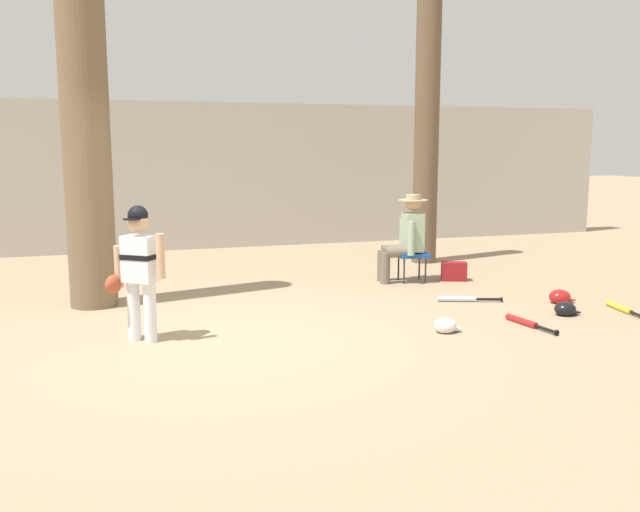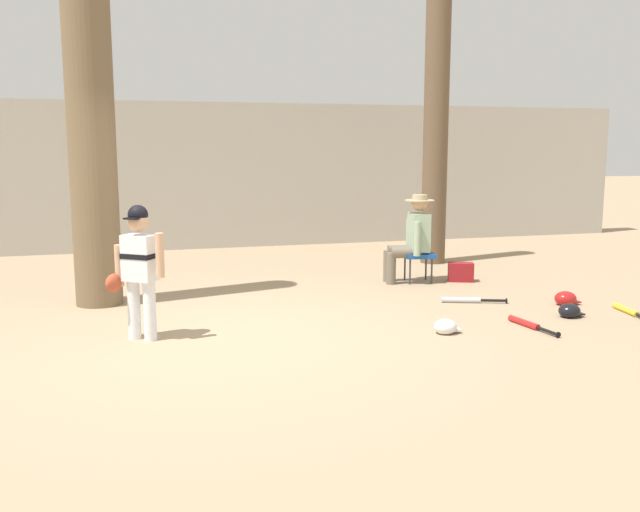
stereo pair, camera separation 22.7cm
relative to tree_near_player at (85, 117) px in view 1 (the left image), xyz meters
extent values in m
plane|color=#9E8466|center=(1.21, -1.99, -2.18)|extent=(60.00, 60.00, 0.00)
cube|color=#ADA89E|center=(1.21, 4.34, -0.86)|extent=(18.00, 0.36, 2.62)
cylinder|color=brown|center=(0.00, 0.00, 0.27)|extent=(0.54, 0.54, 4.89)
cone|color=brown|center=(0.00, 0.00, -2.18)|extent=(0.73, 0.73, 0.32)
cylinder|color=brown|center=(5.06, 1.64, -0.06)|extent=(0.39, 0.39, 4.24)
cone|color=brown|center=(5.06, 1.64, -2.18)|extent=(0.51, 0.51, 0.23)
cylinder|color=white|center=(0.52, -1.77, -1.89)|extent=(0.12, 0.12, 0.58)
cylinder|color=white|center=(0.37, -1.66, -1.89)|extent=(0.12, 0.12, 0.58)
cube|color=white|center=(0.44, -1.72, -1.38)|extent=(0.36, 0.34, 0.44)
cube|color=black|center=(0.44, -1.72, -1.35)|extent=(0.37, 0.35, 0.05)
sphere|color=tan|center=(0.44, -1.72, -1.03)|extent=(0.20, 0.20, 0.20)
sphere|color=black|center=(0.44, -1.72, -0.97)|extent=(0.19, 0.19, 0.19)
cube|color=black|center=(0.39, -1.79, -0.99)|extent=(0.17, 0.16, 0.02)
cylinder|color=tan|center=(0.62, -1.87, -1.34)|extent=(0.11, 0.11, 0.42)
cylinder|color=tan|center=(0.25, -1.62, -1.46)|extent=(0.11, 0.11, 0.40)
ellipsoid|color=#AD472D|center=(0.20, -1.66, -1.62)|extent=(0.23, 0.25, 0.18)
cube|color=#194C9E|center=(4.17, 0.20, -1.80)|extent=(0.46, 0.46, 0.06)
cylinder|color=#333338|center=(4.00, 0.08, -1.99)|extent=(0.02, 0.02, 0.38)
cylinder|color=#333338|center=(4.05, 0.37, -1.99)|extent=(0.02, 0.02, 0.38)
cylinder|color=#333338|center=(4.30, 0.03, -1.99)|extent=(0.02, 0.02, 0.38)
cylinder|color=#333338|center=(4.35, 0.32, -1.99)|extent=(0.02, 0.02, 0.38)
cylinder|color=#6B6051|center=(3.76, 0.17, -1.96)|extent=(0.13, 0.13, 0.43)
cylinder|color=#6B6051|center=(3.79, 0.36, -1.96)|extent=(0.13, 0.13, 0.43)
cylinder|color=#6B6051|center=(3.96, 0.13, -1.75)|extent=(0.42, 0.21, 0.15)
cylinder|color=#6B6051|center=(3.99, 0.33, -1.75)|extent=(0.42, 0.21, 0.15)
cube|color=#99B293|center=(4.17, 0.20, -1.49)|extent=(0.30, 0.39, 0.52)
cylinder|color=#99B293|center=(4.06, 0.00, -1.55)|extent=(0.10, 0.10, 0.46)
cylinder|color=#99B293|center=(4.13, 0.43, -1.55)|extent=(0.10, 0.10, 0.46)
sphere|color=tan|center=(4.17, 0.20, -1.09)|extent=(0.22, 0.22, 0.22)
cylinder|color=tan|center=(4.17, 0.20, -1.05)|extent=(0.40, 0.40, 0.02)
cylinder|color=tan|center=(4.17, 0.20, -1.02)|extent=(0.20, 0.20, 0.09)
cube|color=maroon|center=(4.76, 0.08, -2.05)|extent=(0.38, 0.29, 0.26)
cylinder|color=yellow|center=(5.70, -2.07, -2.14)|extent=(0.14, 0.46, 0.07)
cylinder|color=black|center=(5.64, -2.45, -2.14)|extent=(0.08, 0.31, 0.03)
cylinder|color=red|center=(4.28, -2.27, -2.14)|extent=(0.12, 0.44, 0.07)
cylinder|color=black|center=(4.32, -2.63, -2.14)|extent=(0.07, 0.29, 0.03)
cylinder|color=black|center=(4.34, -2.78, -2.14)|extent=(0.06, 0.02, 0.06)
cylinder|color=#B7BCC6|center=(4.15, -1.12, -2.14)|extent=(0.45, 0.22, 0.07)
cylinder|color=black|center=(4.51, -1.25, -2.14)|extent=(0.30, 0.14, 0.03)
cylinder|color=black|center=(4.65, -1.30, -2.14)|extent=(0.03, 0.06, 0.06)
ellipsoid|color=#A81919|center=(5.28, -1.56, -2.10)|extent=(0.26, 0.23, 0.18)
cube|color=#A81919|center=(5.40, -1.56, -2.14)|extent=(0.11, 0.13, 0.02)
ellipsoid|color=silver|center=(3.36, -2.32, -2.11)|extent=(0.23, 0.21, 0.16)
cube|color=silver|center=(3.47, -2.32, -2.14)|extent=(0.09, 0.12, 0.02)
ellipsoid|color=black|center=(4.96, -2.09, -2.10)|extent=(0.24, 0.22, 0.16)
cube|color=black|center=(5.07, -2.09, -2.14)|extent=(0.10, 0.12, 0.02)
camera|label=1|loc=(0.10, -8.38, -0.32)|focal=38.99mm
camera|label=2|loc=(0.32, -8.45, -0.32)|focal=38.99mm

